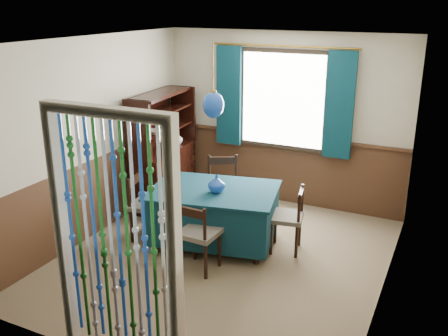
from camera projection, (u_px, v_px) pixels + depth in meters
The scene contains 22 objects.
floor at pixel (223, 258), 5.90m from camera, with size 4.00×4.00×0.00m, color brown.
ceiling at pixel (223, 41), 5.10m from camera, with size 4.00×4.00×0.00m, color silver.
wall_back at pixel (283, 120), 7.20m from camera, with size 3.60×3.60×0.00m, color #BAB198.
wall_front at pixel (109, 228), 3.79m from camera, with size 3.60×3.60×0.00m, color #BAB198.
wall_left at pixel (94, 139), 6.24m from camera, with size 4.00×4.00×0.00m, color #BAB198.
wall_right at pixel (393, 182), 4.76m from camera, with size 4.00×4.00×0.00m, color #BAB198.
wainscot_back at pixel (281, 169), 7.43m from camera, with size 3.60×3.60×0.00m, color #442919.
wainscot_front at pixel (117, 311), 4.04m from camera, with size 3.60×3.60×0.00m, color #442919.
wainscot_left at pixel (100, 194), 6.47m from camera, with size 4.00×4.00×0.00m, color #442919.
wainscot_right at pixel (383, 251), 5.00m from camera, with size 4.00×4.00×0.00m, color #442919.
window at pixel (283, 100), 7.07m from camera, with size 1.32×0.12×1.42m, color black.
doorway at pixel (116, 248), 3.91m from camera, with size 1.16×0.12×2.18m, color silver, non-canonical shape.
dining_table at pixel (214, 212), 6.11m from camera, with size 1.70×1.34×0.73m.
chair_near at pixel (198, 234), 5.50m from camera, with size 0.43×0.41×0.83m.
chair_far at pixel (223, 188), 6.73m from camera, with size 0.60×0.59×0.91m.
chair_left at pixel (146, 205), 6.27m from camera, with size 0.47×0.48×0.85m.
chair_right at pixel (289, 217), 5.95m from camera, with size 0.45×0.46×0.81m.
sideboard at pixel (163, 165), 7.37m from camera, with size 0.55×1.30×1.66m.
pendant_lamp at pixel (213, 105), 5.68m from camera, with size 0.25×0.25×0.89m.
vase_table at pixel (217, 184), 5.90m from camera, with size 0.19×0.19×0.19m, color navy.
bowl_shelf at pixel (154, 132), 6.91m from camera, with size 0.24×0.24×0.06m, color beige.
vase_sideboard at pixel (177, 138), 7.50m from camera, with size 0.20×0.20×0.20m, color beige.
Camera 1 is at (2.28, -4.72, 2.90)m, focal length 40.00 mm.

